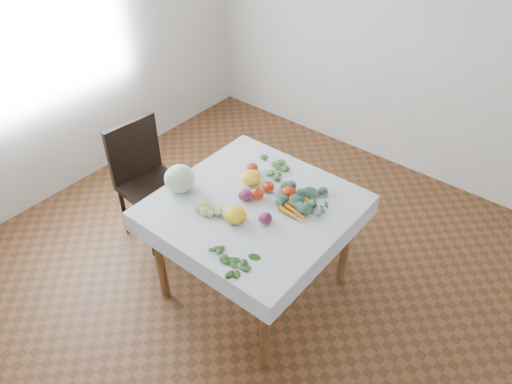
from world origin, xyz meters
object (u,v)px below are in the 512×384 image
cabbage (180,179)px  heirloom_back (251,178)px  chair (145,174)px  carrot_bunch (301,208)px  table (254,216)px

cabbage → heirloom_back: cabbage is taller
chair → carrot_bunch: 1.31m
table → chair: (-1.02, -0.03, -0.13)m
chair → cabbage: bearing=-14.8°
table → chair: chair is taller
heirloom_back → carrot_bunch: 0.40m
chair → carrot_bunch: (1.28, 0.17, 0.24)m
carrot_bunch → cabbage: bearing=-155.9°
chair → heirloom_back: size_ratio=7.03×
chair → heirloom_back: (0.87, 0.18, 0.27)m
chair → heirloom_back: 0.93m
carrot_bunch → chair: bearing=-172.6°
table → heirloom_back: (-0.14, 0.15, 0.15)m
table → cabbage: cabbage is taller
table → heirloom_back: 0.26m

